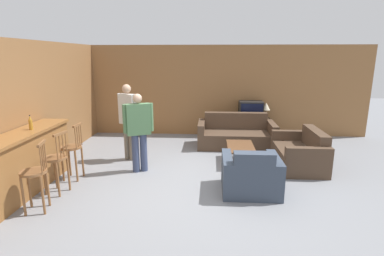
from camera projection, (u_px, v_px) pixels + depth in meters
ground_plane at (198, 184)px, 5.51m from camera, size 24.00×24.00×0.00m
wall_back at (204, 91)px, 8.72m from camera, size 9.40×0.08×2.60m
wall_left at (54, 102)px, 6.68m from camera, size 0.08×8.63×2.60m
bar_counter at (23, 163)px, 5.07m from camera, size 0.55×2.45×1.04m
bar_chair_near at (35, 176)px, 4.44m from camera, size 0.46×0.46×1.08m
bar_chair_mid at (56, 162)px, 5.04m from camera, size 0.45×0.45×1.08m
bar_chair_far at (72, 151)px, 5.63m from camera, size 0.39×0.39×1.08m
couch_far at (236, 135)px, 7.77m from camera, size 1.96×0.95×0.83m
armchair_near at (251, 176)px, 5.13m from camera, size 0.97×0.90×0.81m
loveseat_right at (301, 153)px, 6.34m from camera, size 0.87×1.47×0.80m
coffee_table at (240, 148)px, 6.52m from camera, size 0.57×0.99×0.39m
tv_unit at (250, 128)px, 8.50m from camera, size 1.10×0.51×0.58m
tv at (251, 110)px, 8.37m from camera, size 0.66×0.46×0.49m
bottle at (31, 123)px, 5.19m from camera, size 0.06×0.06×0.26m
table_lamp at (266, 107)px, 8.33m from camera, size 0.22×0.22×0.45m
person_by_window at (128, 117)px, 6.59m from camera, size 0.47×0.31×1.70m
person_by_counter at (139, 129)px, 5.93m from camera, size 0.56×0.35×1.59m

